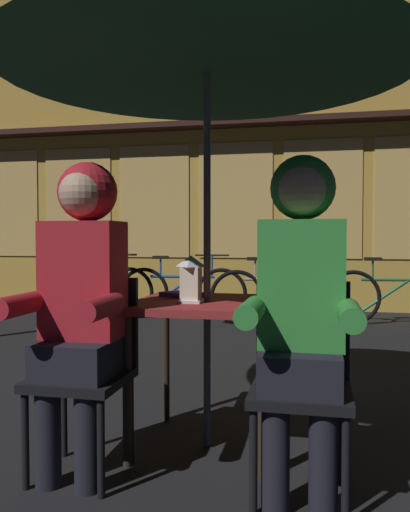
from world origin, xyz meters
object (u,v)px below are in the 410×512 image
(book, at_px, (181,294))
(bicycle_second, at_px, (182,292))
(person_right_hooded, at_px, (301,290))
(bicycle_fourth, at_px, (397,296))
(bicycle_nearest, at_px, (94,290))
(cafe_table, at_px, (207,321))
(patio_umbrella, at_px, (207,35))
(chair_right, at_px, (301,374))
(lantern, at_px, (191,278))
(chair_left, at_px, (87,362))
(person_left_hooded, at_px, (81,285))
(bicycle_third, at_px, (278,296))

(book, bearing_deg, bicycle_second, 133.16)
(person_right_hooded, bearing_deg, bicycle_fourth, 77.42)
(bicycle_nearest, height_order, bicycle_second, same)
(cafe_table, distance_m, person_right_hooded, 0.67)
(cafe_table, distance_m, bicycle_nearest, 4.65)
(cafe_table, relative_size, patio_umbrella, 0.32)
(person_right_hooded, bearing_deg, bicycle_nearest, 123.31)
(patio_umbrella, distance_m, chair_right, 1.68)
(cafe_table, relative_size, person_right_hooded, 0.53)
(lantern, distance_m, chair_left, 0.62)
(cafe_table, bearing_deg, lantern, -124.06)
(lantern, xyz_separation_m, person_left_hooded, (-0.42, -0.33, -0.01))
(patio_umbrella, height_order, chair_right, patio_umbrella)
(bicycle_nearest, xyz_separation_m, bicycle_second, (1.23, -0.00, 0.00))
(cafe_table, height_order, lantern, lantern)
(patio_umbrella, bearing_deg, bicycle_nearest, 121.25)
(person_right_hooded, xyz_separation_m, bicycle_nearest, (-2.89, 4.40, -0.50))
(chair_left, bearing_deg, chair_right, 0.00)
(bicycle_third, bearing_deg, bicycle_second, 172.58)
(cafe_table, relative_size, person_left_hooded, 0.53)
(person_right_hooded, bearing_deg, chair_left, 176.61)
(person_right_hooded, bearing_deg, lantern, 148.27)
(chair_right, relative_size, bicycle_fourth, 0.52)
(chair_right, bearing_deg, person_left_hooded, -176.61)
(chair_left, distance_m, book, 0.65)
(cafe_table, distance_m, book, 0.25)
(bicycle_second, relative_size, bicycle_third, 1.01)
(chair_left, relative_size, bicycle_third, 0.52)
(chair_left, distance_m, bicycle_second, 4.39)
(chair_left, xyz_separation_m, bicycle_second, (-0.70, 4.33, -0.14))
(book, bearing_deg, cafe_table, -11.59)
(person_right_hooded, relative_size, bicycle_nearest, 0.83)
(chair_left, distance_m, person_right_hooded, 1.03)
(person_right_hooded, bearing_deg, cafe_table, 138.43)
(bicycle_second, bearing_deg, bicycle_third, -7.42)
(bicycle_nearest, bearing_deg, bicycle_second, -0.20)
(patio_umbrella, height_order, book, patio_umbrella)
(book, bearing_deg, lantern, -36.23)
(lantern, height_order, bicycle_nearest, lantern)
(cafe_table, xyz_separation_m, bicycle_nearest, (-2.41, 3.97, -0.29))
(person_right_hooded, bearing_deg, patio_umbrella, 138.43)
(lantern, bearing_deg, person_right_hooded, -31.73)
(chair_left, bearing_deg, bicycle_third, 82.39)
(chair_right, bearing_deg, bicycle_third, 95.51)
(chair_right, bearing_deg, book, 141.78)
(book, bearing_deg, bicycle_third, 114.51)
(bicycle_nearest, relative_size, book, 8.40)
(cafe_table, relative_size, lantern, 3.20)
(bicycle_second, bearing_deg, bicycle_fourth, 1.09)
(cafe_table, relative_size, bicycle_second, 0.44)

